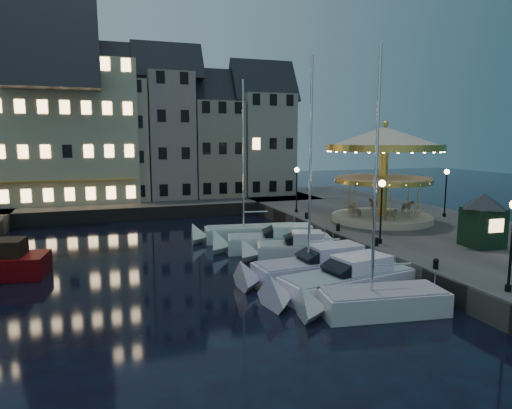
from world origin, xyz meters
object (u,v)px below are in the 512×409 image
object	(u,v)px
motorboat_e	(274,243)
motorboat_b	(342,283)
streetlamp_d	(446,186)
motorboat_c	(315,268)
bollard_c	(338,227)
bollard_d	(307,215)
motorboat_f	(246,234)
streetlamp_b	(381,202)
motorboat_a	(371,303)
motorboat_d	(291,251)
bollard_a	(436,263)
streetlamp_c	(297,183)
ticket_kiosk	(484,211)
bollard_b	(376,241)
carousel	(384,156)

from	to	relation	value
motorboat_e	motorboat_b	bearing A→B (deg)	-89.54
streetlamp_d	motorboat_c	world-z (taller)	motorboat_c
bollard_c	bollard_d	xyz separation A→B (m)	(0.00, 5.50, 0.00)
motorboat_f	motorboat_e	bearing A→B (deg)	-78.38
streetlamp_b	motorboat_a	bearing A→B (deg)	-126.07
streetlamp_b	motorboat_d	xyz separation A→B (m)	(-5.29, 2.42, -3.38)
motorboat_a	bollard_a	bearing A→B (deg)	17.58
motorboat_f	bollard_c	bearing A→B (deg)	-38.36
bollard_a	bollard_c	size ratio (longest dim) A/B	1.00
streetlamp_c	streetlamp_d	bearing A→B (deg)	-29.91
streetlamp_b	motorboat_f	xyz separation A→B (m)	(-6.36, 9.06, -3.49)
motorboat_b	bollard_c	bearing A→B (deg)	62.28
bollard_c	ticket_kiosk	bearing A→B (deg)	-50.06
bollard_a	motorboat_b	size ratio (longest dim) A/B	0.07
streetlamp_b	ticket_kiosk	world-z (taller)	streetlamp_b
motorboat_b	motorboat_c	world-z (taller)	motorboat_c
streetlamp_b	bollard_a	world-z (taller)	streetlamp_b
streetlamp_b	bollard_a	size ratio (longest dim) A/B	7.32
motorboat_f	ticket_kiosk	world-z (taller)	motorboat_f
bollard_a	bollard_b	xyz separation A→B (m)	(0.00, 5.50, 0.00)
streetlamp_c	motorboat_a	size ratio (longest dim) A/B	0.36
bollard_b	carousel	distance (m)	10.55
bollard_a	carousel	xyz separation A→B (m)	(5.45, 12.95, 5.12)
streetlamp_c	motorboat_c	world-z (taller)	motorboat_c
carousel	motorboat_f	bearing A→B (deg)	169.34
streetlamp_d	bollard_c	size ratio (longest dim) A/B	7.32
bollard_b	ticket_kiosk	distance (m)	6.91
bollard_a	motorboat_c	size ratio (longest dim) A/B	0.05
motorboat_f	bollard_b	bearing A→B (deg)	-58.93
streetlamp_d	ticket_kiosk	xyz separation A→B (m)	(-5.72, -9.88, -0.42)
bollard_d	bollard_a	bearing A→B (deg)	-90.00
bollard_b	bollard_d	world-z (taller)	same
streetlamp_b	motorboat_d	distance (m)	6.72
motorboat_e	carousel	distance (m)	12.18
bollard_d	carousel	distance (m)	8.07
streetlamp_d	bollard_b	world-z (taller)	streetlamp_d
streetlamp_b	motorboat_d	size ratio (longest dim) A/B	0.65
bollard_c	ticket_kiosk	size ratio (longest dim) A/B	0.15
bollard_b	bollard_a	bearing A→B (deg)	-90.00
bollard_c	motorboat_c	xyz separation A→B (m)	(-5.06, -6.42, -0.92)
motorboat_a	ticket_kiosk	distance (m)	12.41
motorboat_b	bollard_d	bearing A→B (deg)	71.78
streetlamp_b	motorboat_b	size ratio (longest dim) A/B	0.48
motorboat_f	ticket_kiosk	bearing A→B (deg)	-45.00
streetlamp_c	motorboat_a	distance (m)	22.04
carousel	bollard_b	bearing A→B (deg)	-126.18
bollard_a	carousel	bearing A→B (deg)	67.19
carousel	motorboat_e	bearing A→B (deg)	-169.45
bollard_c	motorboat_d	size ratio (longest dim) A/B	0.09
bollard_a	motorboat_a	xyz separation A→B (m)	(-4.90, -1.55, -1.07)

